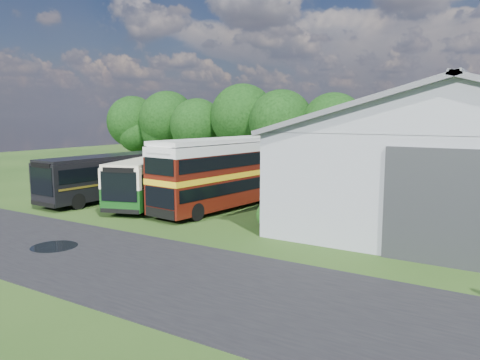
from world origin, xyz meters
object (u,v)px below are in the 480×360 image
Objects in this scene: bus_dark_single at (115,175)px; bus_maroon_double at (221,174)px; storage_shed at (480,150)px; bus_green_single at (159,178)px.

bus_maroon_double is at bearing 8.94° from bus_dark_single.
bus_maroon_double is 9.24m from bus_dark_single.
bus_dark_single is (-24.09, -7.94, -2.37)m from storage_shed.
bus_green_single is 1.00× the size of bus_dark_single.
storage_shed reaches higher than bus_green_single.
storage_shed reaches higher than bus_maroon_double.
storage_shed is 2.01× the size of bus_green_single.
bus_maroon_double is 0.92× the size of bus_dark_single.
storage_shed reaches higher than bus_dark_single.
bus_green_single is (-20.28, -7.16, -2.39)m from storage_shed.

